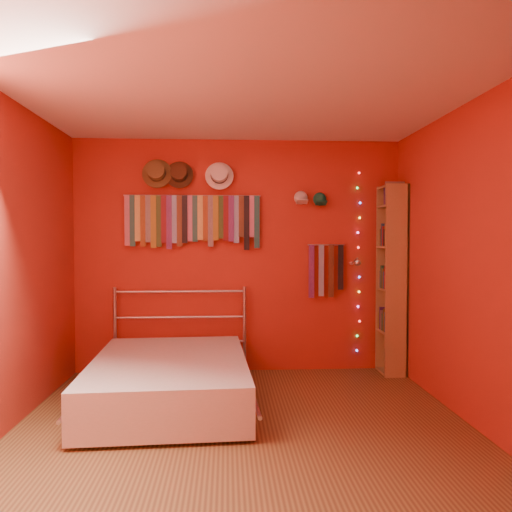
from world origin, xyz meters
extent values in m
plane|color=brown|center=(0.00, 0.00, 0.00)|extent=(3.50, 3.50, 0.00)
cube|color=#A3201A|center=(0.00, 1.75, 1.25)|extent=(3.50, 0.02, 2.50)
cube|color=#A3201A|center=(1.75, 0.00, 1.25)|extent=(0.02, 3.50, 2.50)
cube|color=white|center=(0.00, 0.00, 2.50)|extent=(3.50, 3.50, 0.02)
cylinder|color=#B6B6BB|center=(-0.49, 1.70, 1.90)|extent=(1.45, 0.01, 0.01)
cube|color=#B35974|center=(-1.17, 1.69, 1.63)|extent=(0.06, 0.01, 0.53)
cube|color=#19594E|center=(-1.12, 1.68, 1.63)|extent=(0.06, 0.01, 0.54)
cube|color=#CDBB52|center=(-1.06, 1.68, 1.65)|extent=(0.06, 0.01, 0.49)
cube|color=brown|center=(-1.01, 1.69, 1.63)|extent=(0.06, 0.01, 0.54)
cube|color=navy|center=(-0.96, 1.68, 1.65)|extent=(0.06, 0.01, 0.50)
cube|color=olive|center=(-0.90, 1.68, 1.62)|extent=(0.06, 0.01, 0.56)
cube|color=#2E5220|center=(-0.85, 1.69, 1.62)|extent=(0.06, 0.01, 0.55)
cube|color=maroon|center=(-0.79, 1.68, 1.64)|extent=(0.06, 0.01, 0.50)
cube|color=#47175F|center=(-0.74, 1.68, 1.61)|extent=(0.06, 0.01, 0.57)
cube|color=#789DD6|center=(-0.68, 1.69, 1.64)|extent=(0.06, 0.01, 0.51)
cube|color=#4F301A|center=(-0.63, 1.68, 1.63)|extent=(0.06, 0.01, 0.54)
cube|color=black|center=(-0.57, 1.68, 1.64)|extent=(0.06, 0.01, 0.51)
cube|color=#C2618D|center=(-0.52, 1.69, 1.65)|extent=(0.06, 0.01, 0.49)
cube|color=#1A5C51|center=(-0.46, 1.68, 1.65)|extent=(0.06, 0.01, 0.49)
cube|color=tan|center=(-0.41, 1.68, 1.66)|extent=(0.06, 0.01, 0.47)
cube|color=maroon|center=(-0.35, 1.69, 1.65)|extent=(0.06, 0.01, 0.49)
cube|color=#121453|center=(-0.30, 1.68, 1.62)|extent=(0.06, 0.01, 0.54)
cube|color=olive|center=(-0.24, 1.68, 1.66)|extent=(0.06, 0.01, 0.48)
cube|color=#264D1F|center=(-0.19, 1.69, 1.67)|extent=(0.06, 0.01, 0.46)
cube|color=#610E0F|center=(-0.13, 1.68, 1.65)|extent=(0.06, 0.01, 0.48)
cube|color=#4B1B6F|center=(-0.08, 1.68, 1.65)|extent=(0.06, 0.01, 0.49)
cube|color=#7391CC|center=(-0.02, 1.69, 1.64)|extent=(0.06, 0.01, 0.51)
cube|color=#462C17|center=(0.03, 1.68, 1.68)|extent=(0.06, 0.01, 0.44)
cube|color=black|center=(0.09, 1.68, 1.61)|extent=(0.06, 0.01, 0.58)
cube|color=#C26193|center=(0.14, 1.69, 1.67)|extent=(0.06, 0.01, 0.44)
cube|color=#165050|center=(0.20, 1.68, 1.62)|extent=(0.06, 0.01, 0.56)
cylinder|color=#B6B6BB|center=(0.95, 1.70, 1.37)|extent=(0.40, 0.01, 0.01)
cube|color=#551C70|center=(0.79, 1.69, 1.08)|extent=(0.06, 0.01, 0.57)
cube|color=#678DB7|center=(0.89, 1.68, 1.09)|extent=(0.06, 0.01, 0.56)
cube|color=#452617|center=(1.00, 1.68, 1.09)|extent=(0.06, 0.01, 0.57)
cube|color=black|center=(1.11, 1.69, 1.13)|extent=(0.06, 0.01, 0.49)
cylinder|color=brown|center=(-0.86, 1.69, 2.12)|extent=(0.31, 0.08, 0.31)
cylinder|color=brown|center=(-0.86, 1.64, 2.14)|extent=(0.18, 0.15, 0.20)
cylinder|color=#332314|center=(-0.86, 1.66, 2.13)|extent=(0.19, 0.06, 0.19)
cylinder|color=#442B18|center=(-0.63, 1.69, 2.11)|extent=(0.29, 0.07, 0.29)
cylinder|color=#442B18|center=(-0.63, 1.64, 2.12)|extent=(0.17, 0.14, 0.19)
cylinder|color=black|center=(-0.63, 1.66, 2.12)|extent=(0.18, 0.06, 0.18)
cylinder|color=white|center=(-0.20, 1.69, 2.10)|extent=(0.30, 0.07, 0.30)
cylinder|color=white|center=(-0.20, 1.64, 2.12)|extent=(0.18, 0.15, 0.20)
cylinder|color=black|center=(-0.20, 1.66, 2.11)|extent=(0.18, 0.06, 0.18)
ellipsoid|color=silver|center=(0.67, 1.70, 1.88)|extent=(0.16, 0.12, 0.16)
cube|color=silver|center=(0.67, 1.60, 1.83)|extent=(0.12, 0.09, 0.05)
ellipsoid|color=#166546|center=(0.87, 1.70, 1.86)|extent=(0.16, 0.12, 0.16)
cube|color=#166546|center=(0.87, 1.60, 1.82)|extent=(0.12, 0.09, 0.05)
sphere|color=#FF3333|center=(1.31, 1.71, 2.15)|extent=(0.02, 0.02, 0.02)
sphere|color=#33FF4C|center=(1.29, 1.71, 1.99)|extent=(0.02, 0.02, 0.02)
sphere|color=#4C66FF|center=(1.32, 1.71, 1.83)|extent=(0.02, 0.02, 0.02)
sphere|color=yellow|center=(1.32, 1.71, 1.66)|extent=(0.02, 0.02, 0.02)
sphere|color=#FF4CCC|center=(1.30, 1.71, 1.50)|extent=(0.02, 0.02, 0.02)
sphere|color=#FF3333|center=(1.31, 1.71, 1.34)|extent=(0.02, 0.02, 0.02)
sphere|color=#33FF4C|center=(1.32, 1.71, 1.18)|extent=(0.02, 0.02, 0.02)
sphere|color=#4C66FF|center=(1.32, 1.71, 1.02)|extent=(0.02, 0.02, 0.02)
sphere|color=yellow|center=(1.32, 1.71, 0.86)|extent=(0.02, 0.02, 0.02)
sphere|color=#FF4CCC|center=(1.31, 1.71, 0.69)|extent=(0.02, 0.02, 0.02)
sphere|color=#FF3333|center=(1.33, 1.71, 0.53)|extent=(0.02, 0.02, 0.02)
sphere|color=#33FF4C|center=(1.30, 1.71, 0.37)|extent=(0.02, 0.02, 0.02)
sphere|color=#4C66FF|center=(1.30, 1.71, 0.21)|extent=(0.02, 0.02, 0.02)
cylinder|color=#B6B6BB|center=(1.24, 1.73, 1.17)|extent=(0.04, 0.03, 0.04)
cylinder|color=#B6B6BB|center=(1.24, 1.61, 1.20)|extent=(0.01, 0.26, 0.08)
sphere|color=white|center=(1.24, 1.47, 1.19)|extent=(0.07, 0.07, 0.07)
cube|color=#9F7B47|center=(1.62, 1.37, 1.00)|extent=(0.24, 0.02, 2.00)
cube|color=#9F7B47|center=(1.62, 1.69, 1.00)|extent=(0.24, 0.02, 2.00)
cube|color=#9F7B47|center=(1.74, 1.53, 1.00)|extent=(0.02, 0.34, 2.00)
cube|color=#9F7B47|center=(1.62, 1.53, 0.02)|extent=(0.24, 0.32, 0.02)
cube|color=#9F7B47|center=(1.62, 1.53, 0.45)|extent=(0.24, 0.32, 0.02)
cube|color=#9F7B47|center=(1.62, 1.53, 0.90)|extent=(0.24, 0.32, 0.02)
cube|color=#9F7B47|center=(1.62, 1.53, 1.35)|extent=(0.24, 0.32, 0.02)
cube|color=#9F7B47|center=(1.62, 1.53, 1.78)|extent=(0.24, 0.32, 0.02)
cube|color=#9F7B47|center=(1.62, 1.53, 1.98)|extent=(0.24, 0.32, 0.02)
cylinder|color=#B6B6BB|center=(-1.30, 1.65, 0.46)|extent=(0.04, 0.04, 0.93)
cylinder|color=#B6B6BB|center=(0.06, 1.65, 0.46)|extent=(0.04, 0.04, 0.93)
cylinder|color=#B6B6BB|center=(-0.62, 1.65, 0.34)|extent=(1.37, 0.02, 0.02)
cylinder|color=#B6B6BB|center=(-0.62, 1.65, 0.60)|extent=(1.37, 0.02, 0.02)
cylinder|color=#B6B6BB|center=(-0.62, 1.65, 0.88)|extent=(1.37, 0.02, 0.02)
cube|color=beige|center=(-0.62, 0.67, 0.22)|extent=(1.39, 1.91, 0.37)
cylinder|color=#B6B6BB|center=(-1.30, 0.67, 0.20)|extent=(0.11, 1.85, 0.03)
cylinder|color=#B6B6BB|center=(0.06, 0.67, 0.20)|extent=(0.11, 1.85, 0.03)
camera|label=1|loc=(-0.12, -3.64, 1.44)|focal=35.00mm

